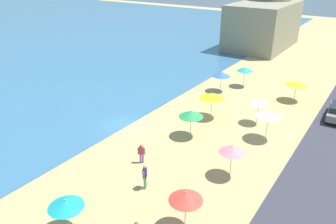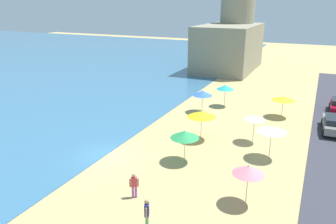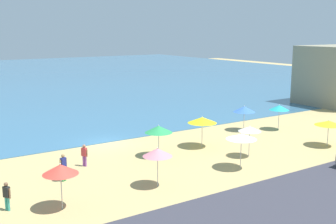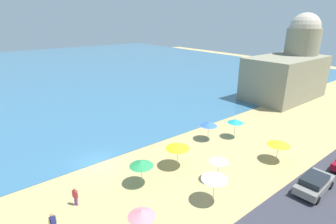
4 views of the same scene
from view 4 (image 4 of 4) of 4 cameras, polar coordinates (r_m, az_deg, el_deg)
The scene contains 14 objects.
ground_plane at distance 28.18m, azimuth -15.28°, elevation -10.80°, with size 160.00×160.00×0.00m, color tan.
sea at distance 79.52m, azimuth -31.76°, elevation 6.80°, with size 150.00×110.00×0.05m, color #376A8D.
beach_umbrella_0 at distance 18.15m, azimuth -5.77°, elevation -21.10°, with size 1.83×1.83×2.51m.
beach_umbrella_3 at distance 23.28m, azimuth -5.84°, elevation -11.01°, with size 2.10×2.10×2.47m.
beach_umbrella_4 at distance 24.01m, azimuth 11.00°, elevation -10.14°, with size 1.73×1.73×2.44m.
beach_umbrella_5 at distance 21.40m, azimuth 10.11°, elevation -13.78°, with size 2.12×2.12×2.55m.
beach_umbrella_6 at distance 32.95m, azimuth 14.49°, elevation -1.89°, with size 1.89×1.89×2.48m.
beach_umbrella_8 at distance 31.72m, azimuth 8.85°, elevation -2.51°, with size 2.07×2.07×2.42m.
beach_umbrella_9 at distance 25.71m, azimuth 2.09°, elevation -7.41°, with size 2.37×2.37×2.58m.
beach_umbrella_10 at distance 29.15m, azimuth 22.96°, elevation -6.30°, with size 2.27×2.27×2.22m.
bather_0 at distance 20.67m, azimuth -23.77°, elevation -21.28°, with size 0.53×0.34×1.79m.
bather_1 at distance 22.77m, azimuth -19.54°, elevation -16.78°, with size 0.37×0.51×1.59m.
parked_car_2 at distance 26.11m, azimuth 29.23°, elevation -13.36°, with size 4.51×2.17×1.46m.
harbor_fortress at distance 53.47m, azimuth 25.10°, elevation 8.54°, with size 15.38×8.77×14.89m.
Camera 4 is at (-8.81, -22.77, 14.07)m, focal length 28.00 mm.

